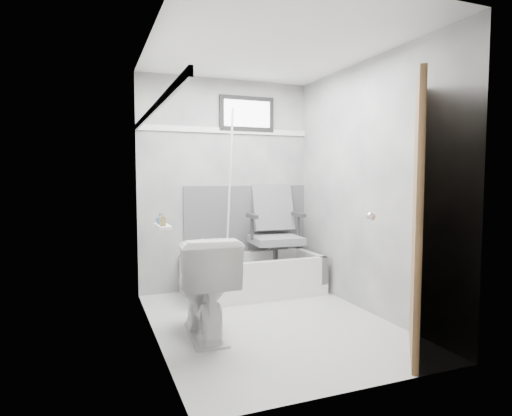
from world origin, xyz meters
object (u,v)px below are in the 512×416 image
soap_bottle_a (163,219)px  soap_bottle_b (160,218)px  door (478,221)px  office_chair (276,232)px  toilet (204,286)px  bathtub (253,275)px

soap_bottle_a → soap_bottle_b: soap_bottle_a is taller
door → soap_bottle_a: size_ratio=20.34×
office_chair → toilet: 1.53m
bathtub → office_chair: 0.54m
soap_bottle_a → office_chair: bearing=35.7°
soap_bottle_a → soap_bottle_b: 0.14m
bathtub → soap_bottle_b: (-1.13, -0.84, 0.75)m
soap_bottle_a → bathtub: bearing=41.1°
toilet → soap_bottle_a: soap_bottle_a is taller
bathtub → soap_bottle_a: (-1.13, -0.98, 0.76)m
soap_bottle_b → bathtub: bearing=36.8°
office_chair → door: (0.50, -2.24, 0.33)m
bathtub → soap_bottle_b: 1.60m
toilet → door: door is taller
door → office_chair: bearing=102.7°
office_chair → door: bearing=-73.5°
office_chair → toilet: bearing=-132.7°
bathtub → soap_bottle_b: soap_bottle_b is taller
toilet → soap_bottle_b: size_ratio=9.07×
bathtub → toilet: 1.30m
door → soap_bottle_b: door is taller
office_chair → soap_bottle_a: size_ratio=11.14×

